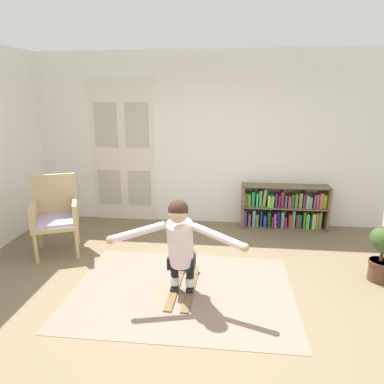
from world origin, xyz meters
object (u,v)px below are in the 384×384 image
(bookshelf, at_px, (284,209))
(skis_pair, at_px, (183,287))
(wicker_chair, at_px, (56,213))
(person_skier, at_px, (180,242))

(bookshelf, height_order, skis_pair, bookshelf)
(wicker_chair, relative_size, person_skier, 0.76)
(bookshelf, xyz_separation_m, wicker_chair, (-3.36, -1.31, 0.25))
(wicker_chair, distance_m, person_skier, 2.17)
(wicker_chair, relative_size, skis_pair, 1.19)
(bookshelf, distance_m, wicker_chair, 3.61)
(bookshelf, xyz_separation_m, skis_pair, (-1.43, -2.14, -0.31))
(bookshelf, relative_size, wicker_chair, 1.30)
(bookshelf, height_order, person_skier, person_skier)
(person_skier, bearing_deg, bookshelf, 58.12)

